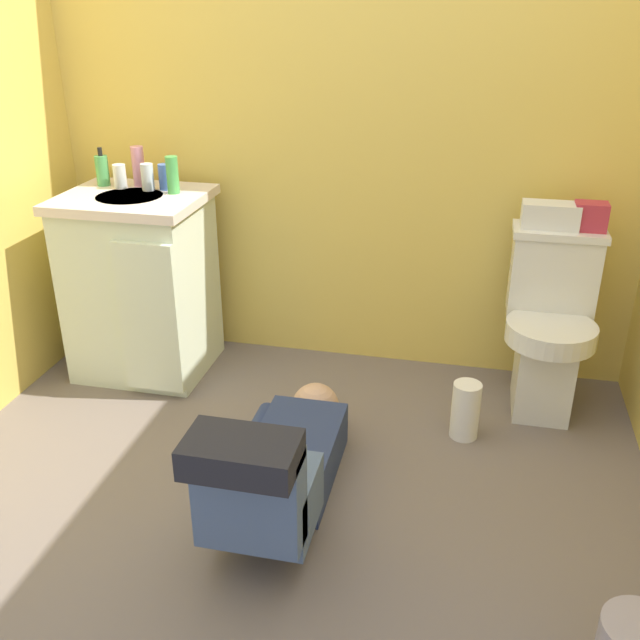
# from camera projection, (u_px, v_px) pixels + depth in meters

# --- Properties ---
(ground_plane) EXTENTS (3.07, 2.95, 0.04)m
(ground_plane) POSITION_uv_depth(u_px,v_px,m) (286.00, 478.00, 2.60)
(ground_plane) COLOR #6C6058
(wall_back) EXTENTS (2.73, 0.08, 2.40)m
(wall_back) POSITION_uv_depth(u_px,v_px,m) (344.00, 96.00, 2.98)
(wall_back) COLOR #E1BF52
(wall_back) RESTS_ON ground_plane
(toilet) EXTENTS (0.36, 0.46, 0.75)m
(toilet) POSITION_uv_depth(u_px,v_px,m) (549.00, 325.00, 2.88)
(toilet) COLOR silver
(toilet) RESTS_ON ground_plane
(vanity_cabinet) EXTENTS (0.60, 0.53, 0.82)m
(vanity_cabinet) POSITION_uv_depth(u_px,v_px,m) (142.00, 283.00, 3.16)
(vanity_cabinet) COLOR silver
(vanity_cabinet) RESTS_ON ground_plane
(faucet) EXTENTS (0.02, 0.02, 0.10)m
(faucet) POSITION_uv_depth(u_px,v_px,m) (145.00, 175.00, 3.10)
(faucet) COLOR silver
(faucet) RESTS_ON vanity_cabinet
(person_plumber) EXTENTS (0.39, 1.06, 0.52)m
(person_plumber) POSITION_uv_depth(u_px,v_px,m) (279.00, 465.00, 2.34)
(person_plumber) COLOR navy
(person_plumber) RESTS_ON ground_plane
(tissue_box) EXTENTS (0.22, 0.11, 0.10)m
(tissue_box) POSITION_uv_depth(u_px,v_px,m) (550.00, 215.00, 2.79)
(tissue_box) COLOR silver
(tissue_box) RESTS_ON toilet
(toiletry_bag) EXTENTS (0.12, 0.09, 0.11)m
(toiletry_bag) POSITION_uv_depth(u_px,v_px,m) (591.00, 216.00, 2.75)
(toiletry_bag) COLOR #B22D3F
(toiletry_bag) RESTS_ON toilet
(soap_dispenser) EXTENTS (0.06, 0.06, 0.17)m
(soap_dispenser) POSITION_uv_depth(u_px,v_px,m) (102.00, 170.00, 3.11)
(soap_dispenser) COLOR #4AA054
(soap_dispenser) RESTS_ON vanity_cabinet
(bottle_white) EXTENTS (0.06, 0.06, 0.10)m
(bottle_white) POSITION_uv_depth(u_px,v_px,m) (120.00, 176.00, 3.07)
(bottle_white) COLOR white
(bottle_white) RESTS_ON vanity_cabinet
(bottle_pink) EXTENTS (0.05, 0.05, 0.17)m
(bottle_pink) POSITION_uv_depth(u_px,v_px,m) (138.00, 166.00, 3.10)
(bottle_pink) COLOR pink
(bottle_pink) RESTS_ON vanity_cabinet
(bottle_clear) EXTENTS (0.05, 0.05, 0.11)m
(bottle_clear) POSITION_uv_depth(u_px,v_px,m) (147.00, 177.00, 3.04)
(bottle_clear) COLOR silver
(bottle_clear) RESTS_ON vanity_cabinet
(bottle_blue) EXTENTS (0.05, 0.05, 0.11)m
(bottle_blue) POSITION_uv_depth(u_px,v_px,m) (165.00, 177.00, 3.05)
(bottle_blue) COLOR #4267BE
(bottle_blue) RESTS_ON vanity_cabinet
(bottle_green) EXTENTS (0.05, 0.05, 0.16)m
(bottle_green) POSITION_uv_depth(u_px,v_px,m) (172.00, 175.00, 2.98)
(bottle_green) COLOR #46A34E
(bottle_green) RESTS_ON vanity_cabinet
(paper_towel_roll) EXTENTS (0.11, 0.11, 0.23)m
(paper_towel_roll) POSITION_uv_depth(u_px,v_px,m) (465.00, 410.00, 2.76)
(paper_towel_roll) COLOR white
(paper_towel_roll) RESTS_ON ground_plane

